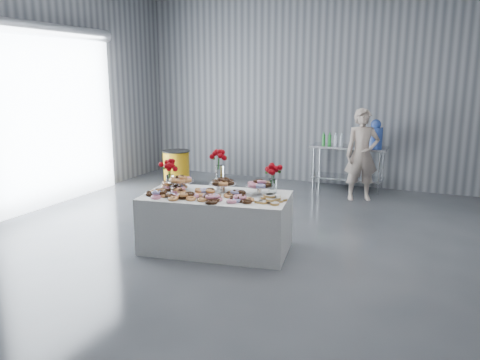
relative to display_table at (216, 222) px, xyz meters
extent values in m
plane|color=#3B3D43|center=(0.20, 0.02, -0.38)|extent=(9.00, 9.00, 0.00)
cube|color=gray|center=(0.20, 4.52, 1.62)|extent=(8.00, 0.04, 4.00)
cube|color=gray|center=(-3.80, 0.02, 1.62)|extent=(0.04, 9.00, 4.00)
cube|color=white|center=(-3.74, 1.02, 1.12)|extent=(0.05, 3.00, 3.00)
cylinder|color=silver|center=(-3.70, 1.02, 2.67)|extent=(0.24, 3.00, 0.24)
cube|color=white|center=(0.00, 0.00, 0.00)|extent=(2.04, 1.30, 0.75)
cube|color=silver|center=(0.93, 4.12, 0.51)|extent=(1.50, 0.60, 0.04)
cube|color=silver|center=(0.93, 4.12, -0.12)|extent=(1.40, 0.55, 0.03)
cylinder|color=silver|center=(0.28, 3.87, 0.05)|extent=(0.04, 0.04, 0.86)
cylinder|color=silver|center=(1.58, 3.87, 0.05)|extent=(0.04, 0.04, 0.86)
cylinder|color=silver|center=(0.28, 4.37, 0.05)|extent=(0.04, 0.04, 0.86)
cylinder|color=silver|center=(1.58, 4.37, 0.05)|extent=(0.04, 0.04, 0.86)
cylinder|color=silver|center=(-0.57, 0.06, 0.44)|extent=(0.06, 0.06, 0.12)
cylinder|color=silver|center=(-0.57, 0.06, 0.50)|extent=(0.36, 0.36, 0.01)
cylinder|color=silver|center=(0.02, 0.16, 0.44)|extent=(0.06, 0.06, 0.12)
cylinder|color=silver|center=(0.02, 0.16, 0.50)|extent=(0.36, 0.36, 0.01)
cylinder|color=silver|center=(0.52, 0.24, 0.44)|extent=(0.06, 0.06, 0.12)
cylinder|color=silver|center=(0.52, 0.24, 0.50)|extent=(0.36, 0.36, 0.01)
cylinder|color=white|center=(-0.78, 0.12, 0.46)|extent=(0.11, 0.11, 0.18)
cylinder|color=#1E5919|center=(-0.78, 0.12, 0.59)|extent=(0.04, 0.04, 0.18)
cylinder|color=white|center=(0.64, 0.41, 0.46)|extent=(0.11, 0.11, 0.18)
cylinder|color=#1E5919|center=(0.64, 0.41, 0.59)|extent=(0.04, 0.04, 0.18)
cylinder|color=silver|center=(-0.11, 0.34, 0.45)|extent=(0.14, 0.14, 0.15)
cylinder|color=white|center=(-0.11, 0.34, 0.61)|extent=(0.11, 0.11, 0.18)
cylinder|color=#1E5919|center=(-0.11, 0.34, 0.75)|extent=(0.04, 0.04, 0.18)
cylinder|color=blue|center=(1.43, 4.12, 0.73)|extent=(0.28, 0.28, 0.40)
sphere|color=blue|center=(1.43, 4.12, 0.98)|extent=(0.20, 0.20, 0.20)
imported|color=#CC8C93|center=(1.31, 3.42, 0.48)|extent=(0.73, 0.62, 1.71)
cylinder|color=#F1A914|center=(-2.45, 3.00, -0.01)|extent=(0.54, 0.54, 0.73)
cylinder|color=black|center=(-2.45, 3.00, 0.37)|extent=(0.59, 0.59, 0.02)
camera|label=1|loc=(2.70, -5.32, 1.91)|focal=35.00mm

